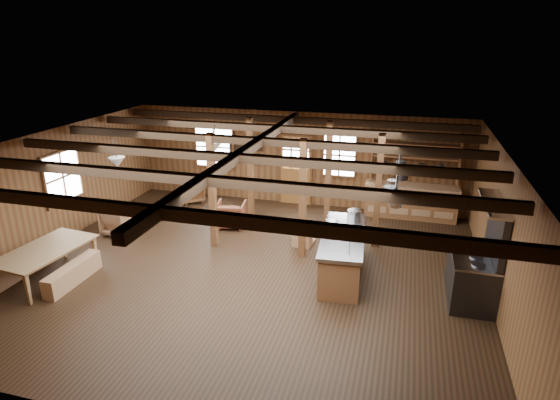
{
  "coord_description": "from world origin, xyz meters",
  "views": [
    {
      "loc": [
        3.14,
        -8.69,
        4.95
      ],
      "look_at": [
        0.41,
        1.22,
        1.26
      ],
      "focal_mm": 30.0,
      "sensor_mm": 36.0,
      "label": 1
    }
  ],
  "objects_px": {
    "kitchen_island": "(342,254)",
    "armchair_c": "(121,221)",
    "commercial_range": "(475,268)",
    "armchair_a": "(191,192)",
    "dining_table": "(49,264)",
    "armchair_b": "(231,214)"
  },
  "relations": [
    {
      "from": "kitchen_island",
      "to": "armchair_b",
      "type": "relative_size",
      "value": 3.36
    },
    {
      "from": "armchair_a",
      "to": "commercial_range",
      "type": "bearing_deg",
      "value": 114.17
    },
    {
      "from": "kitchen_island",
      "to": "armchair_b",
      "type": "bearing_deg",
      "value": 145.99
    },
    {
      "from": "dining_table",
      "to": "armchair_b",
      "type": "distance_m",
      "value": 4.58
    },
    {
      "from": "kitchen_island",
      "to": "armchair_a",
      "type": "distance_m",
      "value": 6.17
    },
    {
      "from": "commercial_range",
      "to": "armchair_b",
      "type": "distance_m",
      "value": 6.26
    },
    {
      "from": "commercial_range",
      "to": "armchair_b",
      "type": "height_order",
      "value": "commercial_range"
    },
    {
      "from": "commercial_range",
      "to": "dining_table",
      "type": "bearing_deg",
      "value": -169.48
    },
    {
      "from": "kitchen_island",
      "to": "dining_table",
      "type": "relative_size",
      "value": 1.28
    },
    {
      "from": "armchair_a",
      "to": "armchair_c",
      "type": "bearing_deg",
      "value": 35.72
    },
    {
      "from": "kitchen_island",
      "to": "armchair_b",
      "type": "height_order",
      "value": "kitchen_island"
    },
    {
      "from": "commercial_range",
      "to": "armchair_b",
      "type": "xyz_separation_m",
      "value": [
        -5.88,
        2.14,
        -0.3
      ]
    },
    {
      "from": "kitchen_island",
      "to": "commercial_range",
      "type": "height_order",
      "value": "commercial_range"
    },
    {
      "from": "kitchen_island",
      "to": "armchair_b",
      "type": "xyz_separation_m",
      "value": [
        -3.26,
        1.84,
        -0.13
      ]
    },
    {
      "from": "kitchen_island",
      "to": "dining_table",
      "type": "bearing_deg",
      "value": -166.86
    },
    {
      "from": "dining_table",
      "to": "armchair_c",
      "type": "distance_m",
      "value": 2.51
    },
    {
      "from": "kitchen_island",
      "to": "armchair_a",
      "type": "relative_size",
      "value": 3.73
    },
    {
      "from": "commercial_range",
      "to": "armchair_a",
      "type": "bearing_deg",
      "value": 154.75
    },
    {
      "from": "kitchen_island",
      "to": "armchair_c",
      "type": "distance_m",
      "value": 5.87
    },
    {
      "from": "dining_table",
      "to": "armchair_b",
      "type": "bearing_deg",
      "value": -29.69
    },
    {
      "from": "commercial_range",
      "to": "armchair_a",
      "type": "height_order",
      "value": "commercial_range"
    },
    {
      "from": "commercial_range",
      "to": "armchair_c",
      "type": "distance_m",
      "value": 8.51
    }
  ]
}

